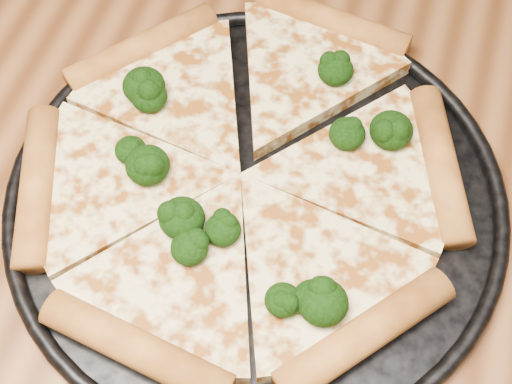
# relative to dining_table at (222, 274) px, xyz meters

# --- Properties ---
(dining_table) EXTENTS (1.20, 0.90, 0.75)m
(dining_table) POSITION_rel_dining_table_xyz_m (0.00, 0.00, 0.00)
(dining_table) COLOR brown
(dining_table) RESTS_ON ground
(pizza_pan) EXTENTS (0.38, 0.38, 0.02)m
(pizza_pan) POSITION_rel_dining_table_xyz_m (0.02, 0.02, 0.10)
(pizza_pan) COLOR black
(pizza_pan) RESTS_ON dining_table
(pizza) EXTENTS (0.36, 0.37, 0.03)m
(pizza) POSITION_rel_dining_table_xyz_m (0.01, 0.04, 0.11)
(pizza) COLOR #EEDB92
(pizza) RESTS_ON pizza_pan
(broccoli_florets) EXTENTS (0.23, 0.23, 0.03)m
(broccoli_florets) POSITION_rel_dining_table_xyz_m (0.01, 0.03, 0.12)
(broccoli_florets) COLOR black
(broccoli_florets) RESTS_ON pizza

